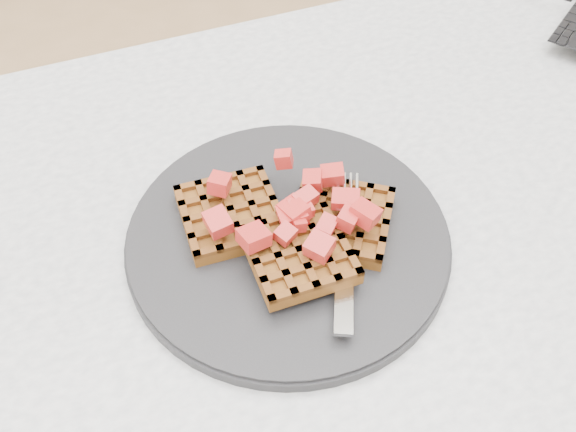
{
  "coord_description": "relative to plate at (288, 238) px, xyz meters",
  "views": [
    {
      "loc": [
        -0.29,
        -0.33,
        1.24
      ],
      "look_at": [
        -0.15,
        0.03,
        0.79
      ],
      "focal_mm": 40.0,
      "sensor_mm": 36.0,
      "label": 1
    }
  ],
  "objects": [
    {
      "name": "table",
      "position": [
        0.15,
        -0.03,
        -0.12
      ],
      "size": [
        1.2,
        0.8,
        0.75
      ],
      "color": "silver",
      "rests_on": "ground"
    },
    {
      "name": "waffles",
      "position": [
        0.0,
        -0.0,
        0.02
      ],
      "size": [
        0.21,
        0.17,
        0.03
      ],
      "color": "brown",
      "rests_on": "plate"
    },
    {
      "name": "fork",
      "position": [
        0.04,
        -0.04,
        0.02
      ],
      "size": [
        0.1,
        0.17,
        0.02
      ],
      "primitive_type": null,
      "rotation": [
        0.0,
        0.0,
        -0.45
      ],
      "color": "silver",
      "rests_on": "plate"
    },
    {
      "name": "plate",
      "position": [
        0.0,
        0.0,
        0.0
      ],
      "size": [
        0.31,
        0.31,
        0.02
      ],
      "primitive_type": "cylinder",
      "color": "black",
      "rests_on": "table"
    },
    {
      "name": "strawberry_pile",
      "position": [
        0.0,
        0.0,
        0.05
      ],
      "size": [
        0.15,
        0.15,
        0.02
      ],
      "primitive_type": null,
      "color": "#9C0F0F",
      "rests_on": "waffles"
    }
  ]
}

